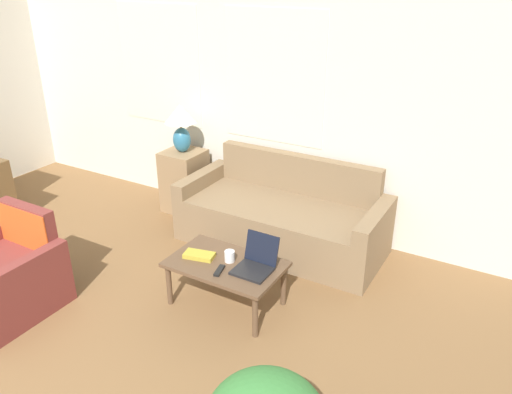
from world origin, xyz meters
name	(u,v)px	position (x,y,z in m)	size (l,w,h in m)	color
wall_back	(222,94)	(0.00, 3.92, 1.31)	(6.78, 0.06, 2.60)	silver
couch	(284,218)	(1.00, 3.47, 0.27)	(2.01, 0.86, 0.84)	#846B4C
armchair	(4,280)	(-0.46, 1.41, 0.26)	(0.78, 0.81, 0.79)	brown
side_table	(185,181)	(-0.33, 3.61, 0.35)	(0.42, 0.42, 0.70)	#937551
table_lamp	(181,122)	(-0.33, 3.61, 1.03)	(0.34, 0.34, 0.52)	teal
coffee_table	(226,268)	(1.06, 2.33, 0.35)	(0.91, 0.56, 0.39)	brown
laptop	(256,262)	(1.31, 2.38, 0.45)	(0.28, 0.31, 0.26)	black
cup_navy	(230,256)	(1.08, 2.37, 0.44)	(0.08, 0.08, 0.09)	white
book_red	(199,255)	(0.83, 2.29, 0.41)	(0.27, 0.18, 0.04)	gold
tv_remote	(219,270)	(1.09, 2.20, 0.40)	(0.08, 0.16, 0.02)	black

